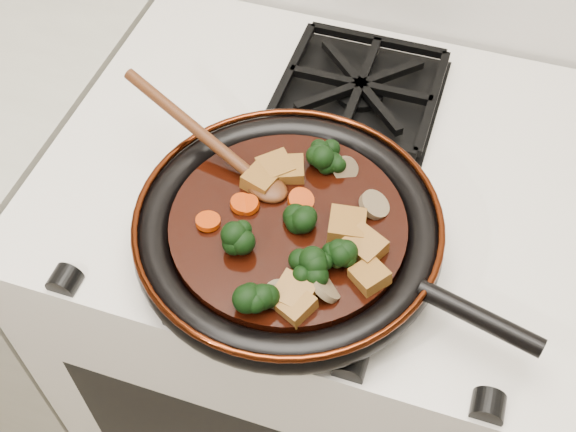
% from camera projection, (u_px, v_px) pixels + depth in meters
% --- Properties ---
extents(stove, '(0.76, 0.60, 0.90)m').
position_uv_depth(stove, '(321.00, 327.00, 1.33)').
color(stove, silver).
rests_on(stove, ground).
extents(burner_grate_front, '(0.23, 0.23, 0.03)m').
position_uv_depth(burner_grate_front, '(302.00, 239.00, 0.88)').
color(burner_grate_front, black).
rests_on(burner_grate_front, stove).
extents(burner_grate_back, '(0.23, 0.23, 0.03)m').
position_uv_depth(burner_grate_back, '(360.00, 90.00, 1.04)').
color(burner_grate_back, black).
rests_on(burner_grate_back, stove).
extents(skillet, '(0.49, 0.37, 0.05)m').
position_uv_depth(skillet, '(289.00, 230.00, 0.85)').
color(skillet, black).
rests_on(skillet, burner_grate_front).
extents(braising_sauce, '(0.28, 0.28, 0.02)m').
position_uv_depth(braising_sauce, '(288.00, 227.00, 0.85)').
color(braising_sauce, black).
rests_on(braising_sauce, skillet).
extents(tofu_cube_0, '(0.05, 0.05, 0.03)m').
position_uv_depth(tofu_cube_0, '(365.00, 247.00, 0.81)').
color(tofu_cube_0, brown).
rests_on(tofu_cube_0, braising_sauce).
extents(tofu_cube_1, '(0.05, 0.05, 0.03)m').
position_uv_depth(tofu_cube_1, '(347.00, 227.00, 0.82)').
color(tofu_cube_1, brown).
rests_on(tofu_cube_1, braising_sauce).
extents(tofu_cube_2, '(0.05, 0.05, 0.02)m').
position_uv_depth(tofu_cube_2, '(296.00, 306.00, 0.76)').
color(tofu_cube_2, brown).
rests_on(tofu_cube_2, braising_sauce).
extents(tofu_cube_3, '(0.05, 0.05, 0.03)m').
position_uv_depth(tofu_cube_3, '(261.00, 180.00, 0.87)').
color(tofu_cube_3, brown).
rests_on(tofu_cube_3, braising_sauce).
extents(tofu_cube_4, '(0.04, 0.04, 0.02)m').
position_uv_depth(tofu_cube_4, '(291.00, 170.00, 0.88)').
color(tofu_cube_4, brown).
rests_on(tofu_cube_4, braising_sauce).
extents(tofu_cube_5, '(0.05, 0.05, 0.02)m').
position_uv_depth(tofu_cube_5, '(370.00, 276.00, 0.79)').
color(tofu_cube_5, brown).
rests_on(tofu_cube_5, braising_sauce).
extents(tofu_cube_6, '(0.05, 0.05, 0.03)m').
position_uv_depth(tofu_cube_6, '(294.00, 294.00, 0.77)').
color(tofu_cube_6, brown).
rests_on(tofu_cube_6, braising_sauce).
extents(tofu_cube_7, '(0.05, 0.06, 0.03)m').
position_uv_depth(tofu_cube_7, '(276.00, 168.00, 0.88)').
color(tofu_cube_7, brown).
rests_on(tofu_cube_7, braising_sauce).
extents(broccoli_floret_0, '(0.07, 0.07, 0.06)m').
position_uv_depth(broccoli_floret_0, '(234.00, 236.00, 0.81)').
color(broccoli_floret_0, black).
rests_on(broccoli_floret_0, braising_sauce).
extents(broccoli_floret_1, '(0.07, 0.07, 0.07)m').
position_uv_depth(broccoli_floret_1, '(302.00, 225.00, 0.83)').
color(broccoli_floret_1, black).
rests_on(broccoli_floret_1, braising_sauce).
extents(broccoli_floret_2, '(0.08, 0.08, 0.07)m').
position_uv_depth(broccoli_floret_2, '(325.00, 156.00, 0.89)').
color(broccoli_floret_2, black).
rests_on(broccoli_floret_2, braising_sauce).
extents(broccoli_floret_3, '(0.08, 0.08, 0.06)m').
position_uv_depth(broccoli_floret_3, '(337.00, 259.00, 0.80)').
color(broccoli_floret_3, black).
rests_on(broccoli_floret_3, braising_sauce).
extents(broccoli_floret_4, '(0.09, 0.08, 0.07)m').
position_uv_depth(broccoli_floret_4, '(307.00, 274.00, 0.78)').
color(broccoli_floret_4, black).
rests_on(broccoli_floret_4, braising_sauce).
extents(broccoli_floret_5, '(0.08, 0.08, 0.07)m').
position_uv_depth(broccoli_floret_5, '(257.00, 296.00, 0.77)').
color(broccoli_floret_5, black).
rests_on(broccoli_floret_5, braising_sauce).
extents(broccoli_floret_6, '(0.08, 0.08, 0.05)m').
position_uv_depth(broccoli_floret_6, '(328.00, 160.00, 0.89)').
color(broccoli_floret_6, black).
rests_on(broccoli_floret_6, braising_sauce).
extents(carrot_coin_0, '(0.03, 0.03, 0.01)m').
position_uv_depth(carrot_coin_0, '(208.00, 221.00, 0.83)').
color(carrot_coin_0, '#AA2E04').
rests_on(carrot_coin_0, braising_sauce).
extents(carrot_coin_1, '(0.03, 0.03, 0.01)m').
position_uv_depth(carrot_coin_1, '(242.00, 204.00, 0.85)').
color(carrot_coin_1, '#AA2E04').
rests_on(carrot_coin_1, braising_sauce).
extents(carrot_coin_2, '(0.03, 0.03, 0.02)m').
position_uv_depth(carrot_coin_2, '(301.00, 200.00, 0.85)').
color(carrot_coin_2, '#AA2E04').
rests_on(carrot_coin_2, braising_sauce).
extents(carrot_coin_3, '(0.03, 0.03, 0.01)m').
position_uv_depth(carrot_coin_3, '(248.00, 205.00, 0.85)').
color(carrot_coin_3, '#AA2E04').
rests_on(carrot_coin_3, braising_sauce).
extents(mushroom_slice_0, '(0.04, 0.03, 0.03)m').
position_uv_depth(mushroom_slice_0, '(345.00, 169.00, 0.88)').
color(mushroom_slice_0, brown).
rests_on(mushroom_slice_0, braising_sauce).
extents(mushroom_slice_1, '(0.05, 0.05, 0.03)m').
position_uv_depth(mushroom_slice_1, '(325.00, 288.00, 0.78)').
color(mushroom_slice_1, brown).
rests_on(mushroom_slice_1, braising_sauce).
extents(mushroom_slice_2, '(0.04, 0.04, 0.02)m').
position_uv_depth(mushroom_slice_2, '(374.00, 205.00, 0.85)').
color(mushroom_slice_2, brown).
rests_on(mushroom_slice_2, braising_sauce).
extents(mushroom_slice_3, '(0.04, 0.04, 0.02)m').
position_uv_depth(mushroom_slice_3, '(279.00, 294.00, 0.77)').
color(mushroom_slice_3, brown).
rests_on(mushroom_slice_3, braising_sauce).
extents(wooden_spoon, '(0.15, 0.08, 0.23)m').
position_uv_depth(wooden_spoon, '(227.00, 154.00, 0.88)').
color(wooden_spoon, '#49230F').
rests_on(wooden_spoon, braising_sauce).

